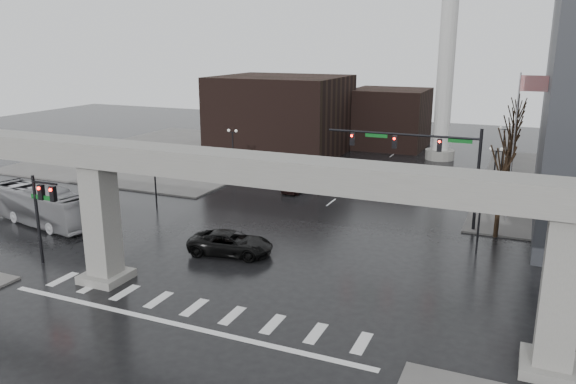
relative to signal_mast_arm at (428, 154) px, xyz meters
The scene contains 23 objects.
ground 21.64m from the signal_mast_arm, 115.57° to the right, with size 160.00×160.00×0.00m, color black.
sidewalk_nw 39.41m from the signal_mast_arm, 153.82° to the left, with size 28.00×36.00×0.15m, color slate.
elevated_guideway 20.35m from the signal_mast_arm, 112.35° to the right, with size 48.00×2.60×8.70m.
building_far_left 32.68m from the signal_mast_arm, 134.74° to the left, with size 16.00×14.00×10.00m, color black.
building_far_mid 35.02m from the signal_mast_arm, 108.32° to the left, with size 10.00×10.00×8.00m, color black.
smokestack 28.38m from the signal_mast_arm, 96.28° to the left, with size 3.60×3.60×30.00m.
signal_mast_arm is the anchor object (origin of this frame).
signal_left_pole 28.09m from the signal_mast_arm, 139.26° to the right, with size 2.30×0.30×6.00m.
flagpole_assembly 7.27m from the signal_mast_arm, 26.93° to the left, with size 2.06×0.12×12.00m.
lamp_right_0 6.99m from the signal_mast_arm, 46.80° to the right, with size 1.22×0.32×5.11m.
lamp_right_1 10.51m from the signal_mast_arm, 63.90° to the left, with size 1.22×0.32×5.11m.
lamp_right_2 23.75m from the signal_mast_arm, 79.01° to the left, with size 1.22×0.32×5.11m.
lamp_left_0 23.12m from the signal_mast_arm, 167.96° to the right, with size 1.22×0.32×5.11m.
lamp_left_1 24.42m from the signal_mast_arm, 157.75° to the left, with size 1.22×0.32×5.11m.
lamp_left_2 32.40m from the signal_mast_arm, 134.11° to the left, with size 1.22×0.32×5.11m.
tree_right_0 6.37m from the signal_mast_arm, ahead, with size 1.09×1.58×7.50m.
tree_right_1 9.57m from the signal_mast_arm, 52.50° to the left, with size 1.09×1.61×7.67m.
tree_right_2 16.45m from the signal_mast_arm, 70.00° to the left, with size 1.10×1.63×7.85m.
tree_right_3 24.04m from the signal_mast_arm, 76.58° to the left, with size 1.11×1.66×8.02m.
tree_right_4 31.83m from the signal_mast_arm, 79.94° to the left, with size 1.12×1.69×8.19m.
pickup_truck 17.01m from the signal_mast_arm, 132.92° to the right, with size 2.68×5.82×1.62m, color black.
city_bus 31.10m from the signal_mast_arm, 156.95° to the right, with size 2.57×10.99×3.06m, color #96969A.
far_car 15.29m from the signal_mast_arm, 157.47° to the left, with size 1.69×4.20×1.43m, color black.
Camera 1 is at (16.06, -24.96, 14.24)m, focal length 35.00 mm.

